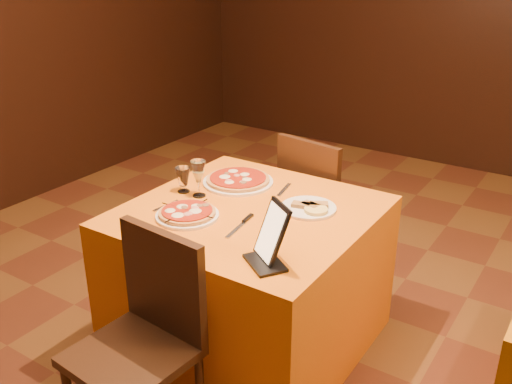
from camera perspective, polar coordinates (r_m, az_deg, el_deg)
The scene contains 12 objects.
main_table at distance 2.87m, azimuth -0.62°, elevation -8.58°, with size 1.10×1.10×0.75m, color orange.
chair_main_near at distance 2.32m, azimuth -12.37°, elevation -15.63°, with size 0.43×0.43×0.91m, color black, non-canonical shape.
chair_main_far at distance 3.47m, azimuth 6.97°, elevation -1.37°, with size 0.45×0.45×0.91m, color black, non-canonical shape.
pizza_near at distance 2.63m, azimuth -6.89°, elevation -2.19°, with size 0.29×0.29×0.03m.
pizza_far at distance 2.99m, azimuth -1.81°, elevation 1.15°, with size 0.37×0.37×0.03m.
cutlet_dish at distance 2.70m, azimuth 5.27°, elevation -1.48°, with size 0.26×0.26×0.03m.
wine_glass at distance 2.82m, azimuth -5.77°, elevation 1.36°, with size 0.07×0.07×0.19m, color #DFDB7F, non-canonical shape.
water_glass at distance 2.89m, azimuth -7.30°, elevation 1.21°, with size 0.07×0.07×0.13m, color white, non-canonical shape.
tablet at distance 2.22m, azimuth 1.62°, elevation -4.02°, with size 0.16×0.01×0.24m, color black.
knife at distance 2.52m, azimuth -1.68°, elevation -3.52°, with size 0.23×0.02×0.01m, color #B7B6BD.
fork_near at distance 2.76m, azimuth -8.97°, elevation -1.38°, with size 0.16×0.02×0.01m, color silver.
fork_far at distance 2.91m, azimuth 2.83°, elevation 0.22°, with size 0.18×0.02×0.01m, color silver.
Camera 1 is at (0.88, -1.73, 1.89)m, focal length 40.00 mm.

